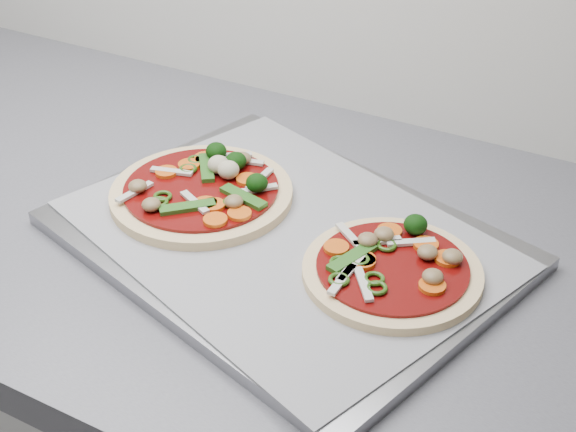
% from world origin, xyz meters
% --- Properties ---
extents(countertop, '(3.60, 0.60, 0.04)m').
position_xyz_m(countertop, '(0.00, 1.30, 0.88)').
color(countertop, slate).
rests_on(countertop, base_cabinet).
extents(baking_tray, '(0.52, 0.44, 0.01)m').
position_xyz_m(baking_tray, '(-0.03, 1.28, 0.91)').
color(baking_tray, gray).
rests_on(baking_tray, countertop).
extents(parchment, '(0.50, 0.43, 0.00)m').
position_xyz_m(parchment, '(-0.03, 1.28, 0.92)').
color(parchment, gray).
rests_on(parchment, baking_tray).
extents(pizza_left, '(0.28, 0.28, 0.03)m').
position_xyz_m(pizza_left, '(-0.14, 1.30, 0.93)').
color(pizza_left, beige).
rests_on(pizza_left, parchment).
extents(pizza_right, '(0.18, 0.18, 0.03)m').
position_xyz_m(pizza_right, '(0.09, 1.27, 0.92)').
color(pizza_right, beige).
rests_on(pizza_right, parchment).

